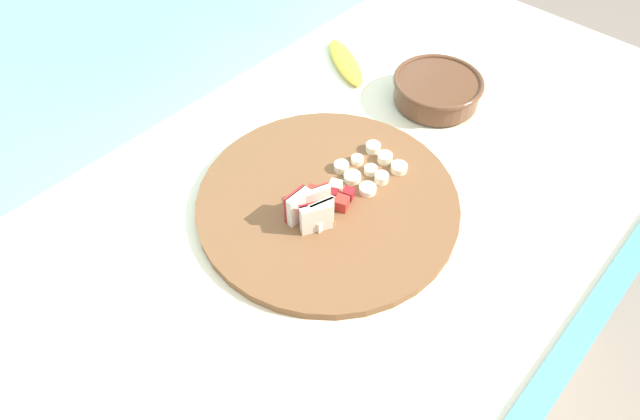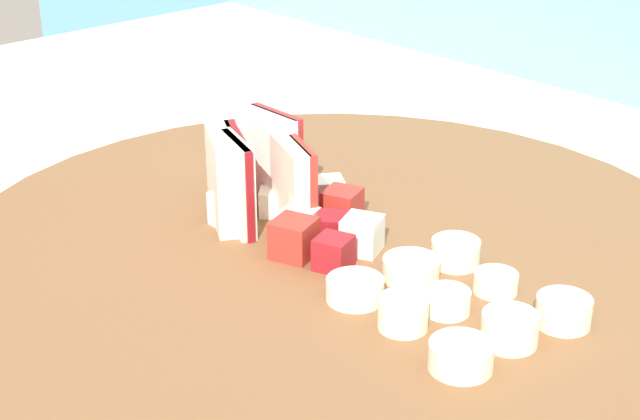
# 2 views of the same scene
# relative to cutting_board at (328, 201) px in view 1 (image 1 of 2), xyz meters

# --- Properties ---
(ground) EXTENTS (10.00, 10.00, 0.00)m
(ground) POSITION_rel_cutting_board_xyz_m (0.12, -0.03, -0.91)
(ground) COLOR gray
(tiled_countertop) EXTENTS (1.41, 0.82, 0.91)m
(tiled_countertop) POSITION_rel_cutting_board_xyz_m (0.12, -0.03, -0.46)
(tiled_countertop) COLOR beige
(tiled_countertop) RESTS_ON ground
(tile_backsplash) EXTENTS (2.40, 0.04, 1.44)m
(tile_backsplash) POSITION_rel_cutting_board_xyz_m (0.12, 0.40, -0.20)
(tile_backsplash) COLOR #6BADC6
(tile_backsplash) RESTS_ON ground
(cutting_board) EXTENTS (0.44, 0.44, 0.02)m
(cutting_board) POSITION_rel_cutting_board_xyz_m (0.00, 0.00, 0.00)
(cutting_board) COLOR brown
(cutting_board) RESTS_ON tiled_countertop
(apple_wedge_fan) EXTENTS (0.08, 0.07, 0.06)m
(apple_wedge_fan) POSITION_rel_cutting_board_xyz_m (-0.05, -0.01, 0.04)
(apple_wedge_fan) COLOR maroon
(apple_wedge_fan) RESTS_ON cutting_board
(apple_dice_pile) EXTENTS (0.10, 0.09, 0.02)m
(apple_dice_pile) POSITION_rel_cutting_board_xyz_m (-0.01, -0.01, 0.02)
(apple_dice_pile) COLOR maroon
(apple_dice_pile) RESTS_ON cutting_board
(banana_slice_rows) EXTENTS (0.11, 0.10, 0.02)m
(banana_slice_rows) POSITION_rel_cutting_board_xyz_m (0.10, -0.01, 0.02)
(banana_slice_rows) COLOR white
(banana_slice_rows) RESTS_ON cutting_board
(ceramic_bowl) EXTENTS (0.18, 0.18, 0.06)m
(ceramic_bowl) POSITION_rel_cutting_board_xyz_m (0.35, 0.02, 0.02)
(ceramic_bowl) COLOR brown
(ceramic_bowl) RESTS_ON tiled_countertop
(banana_peel) EXTENTS (0.13, 0.18, 0.02)m
(banana_peel) POSITION_rel_cutting_board_xyz_m (0.32, 0.24, 0.00)
(banana_peel) COLOR gold
(banana_peel) RESTS_ON tiled_countertop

